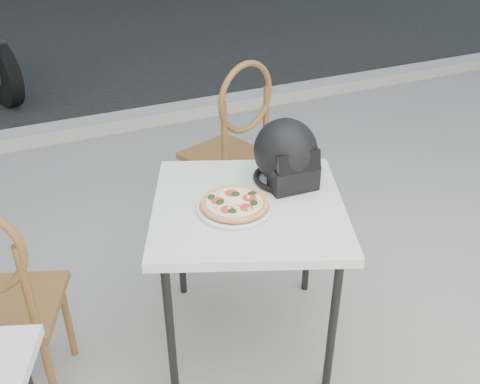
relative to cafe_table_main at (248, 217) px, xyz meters
name	(u,v)px	position (x,y,z in m)	size (l,w,h in m)	color
ground	(298,329)	(0.26, -0.08, -0.73)	(80.00, 80.00, 0.00)	gray
street_asphalt	(69,31)	(0.26, 6.92, -0.73)	(30.00, 8.00, 0.00)	black
curb	(140,118)	(0.26, 2.92, -0.67)	(30.00, 0.25, 0.12)	#9D9A93
cafe_table_main	(248,217)	(0.00, 0.00, 0.00)	(1.11, 1.11, 0.80)	silver
plate	(234,208)	(-0.08, -0.02, 0.08)	(0.41, 0.41, 0.02)	silver
pizza	(234,203)	(-0.08, -0.02, 0.11)	(0.34, 0.34, 0.04)	#E59A53
helmet	(286,155)	(0.25, 0.11, 0.21)	(0.32, 0.33, 0.31)	black
cafe_chair_main	(233,139)	(0.36, 0.95, -0.08)	(0.57, 0.57, 1.17)	brown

